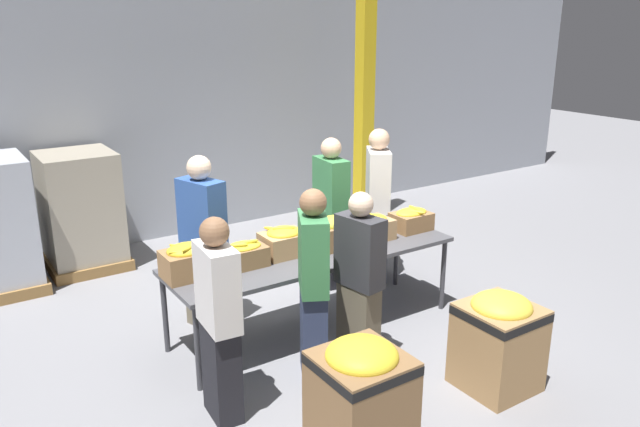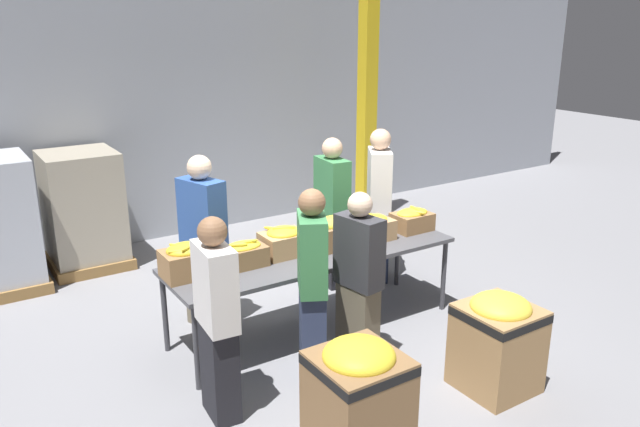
% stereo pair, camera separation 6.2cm
% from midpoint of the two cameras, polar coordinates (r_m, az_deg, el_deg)
% --- Properties ---
extents(ground_plane, '(30.00, 30.00, 0.00)m').
position_cam_midpoint_polar(ground_plane, '(6.25, -0.86, -10.44)').
color(ground_plane, gray).
extents(wall_back, '(16.00, 0.08, 4.00)m').
position_cam_midpoint_polar(wall_back, '(8.67, -13.55, 10.89)').
color(wall_back, '#9399A3').
rests_on(wall_back, ground_plane).
extents(sorting_table, '(2.84, 0.86, 0.80)m').
position_cam_midpoint_polar(sorting_table, '(5.94, -0.90, -4.02)').
color(sorting_table, '#4C4C51').
rests_on(sorting_table, ground_plane).
extents(banana_box_0, '(0.42, 0.32, 0.32)m').
position_cam_midpoint_polar(banana_box_0, '(5.44, -12.37, -4.19)').
color(banana_box_0, olive).
rests_on(banana_box_0, sorting_table).
extents(banana_box_1, '(0.40, 0.26, 0.26)m').
position_cam_midpoint_polar(banana_box_1, '(5.60, -7.31, -3.72)').
color(banana_box_1, olive).
rests_on(banana_box_1, sorting_table).
extents(banana_box_2, '(0.42, 0.34, 0.29)m').
position_cam_midpoint_polar(banana_box_2, '(5.83, -3.61, -2.51)').
color(banana_box_2, tan).
rests_on(banana_box_2, sorting_table).
extents(banana_box_3, '(0.42, 0.32, 0.31)m').
position_cam_midpoint_polar(banana_box_3, '(6.00, 0.84, -1.68)').
color(banana_box_3, olive).
rests_on(banana_box_3, sorting_table).
extents(banana_box_4, '(0.42, 0.32, 0.26)m').
position_cam_midpoint_polar(banana_box_4, '(6.25, 4.38, -1.24)').
color(banana_box_4, tan).
rests_on(banana_box_4, sorting_table).
extents(banana_box_5, '(0.39, 0.32, 0.26)m').
position_cam_midpoint_polar(banana_box_5, '(6.57, 8.07, -0.49)').
color(banana_box_5, olive).
rests_on(banana_box_5, sorting_table).
extents(volunteer_0, '(0.45, 0.53, 1.76)m').
position_cam_midpoint_polar(volunteer_0, '(7.13, 5.01, 0.70)').
color(volunteer_0, '#2D3856').
rests_on(volunteer_0, ground_plane).
extents(volunteer_1, '(0.27, 0.47, 1.70)m').
position_cam_midpoint_polar(volunteer_1, '(6.94, 0.74, -0.00)').
color(volunteer_1, black).
rests_on(volunteer_1, ground_plane).
extents(volunteer_2, '(0.36, 0.51, 1.72)m').
position_cam_midpoint_polar(volunteer_2, '(6.08, -10.89, -2.77)').
color(volunteer_2, '#6B604C').
rests_on(volunteer_2, ground_plane).
extents(volunteer_3, '(0.40, 0.49, 1.64)m').
position_cam_midpoint_polar(volunteer_3, '(5.17, -0.96, -6.62)').
color(volunteer_3, '#2D3856').
rests_on(volunteer_3, ground_plane).
extents(volunteer_4, '(0.25, 0.45, 1.60)m').
position_cam_midpoint_polar(volunteer_4, '(4.70, -9.58, -9.73)').
color(volunteer_4, black).
rests_on(volunteer_4, ground_plane).
extents(volunteer_5, '(0.28, 0.45, 1.57)m').
position_cam_midpoint_polar(volunteer_5, '(5.35, 3.28, -6.20)').
color(volunteer_5, '#6B604C').
rests_on(volunteer_5, ground_plane).
extents(donation_bin_0, '(0.60, 0.60, 0.84)m').
position_cam_midpoint_polar(donation_bin_0, '(4.50, 3.36, -16.04)').
color(donation_bin_0, olive).
rests_on(donation_bin_0, ground_plane).
extents(donation_bin_1, '(0.58, 0.58, 0.83)m').
position_cam_midpoint_polar(donation_bin_1, '(5.35, 15.68, -10.93)').
color(donation_bin_1, '#A37A4C').
rests_on(donation_bin_1, ground_plane).
extents(support_pillar, '(0.21, 0.21, 4.00)m').
position_cam_midpoint_polar(support_pillar, '(8.87, 3.91, 11.46)').
color(support_pillar, gold).
rests_on(support_pillar, ground_plane).
extents(pallet_stack_1, '(0.91, 0.91, 1.43)m').
position_cam_midpoint_polar(pallet_stack_1, '(8.01, -21.19, 0.14)').
color(pallet_stack_1, olive).
rests_on(pallet_stack_1, ground_plane).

